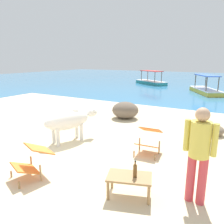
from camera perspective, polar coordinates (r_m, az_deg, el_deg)
sand_beach at (r=5.57m, az=-14.55°, el=-11.83°), size 18.00×14.00×0.04m
water_surface at (r=25.90m, az=21.91°, el=7.36°), size 60.00×36.00×0.03m
cow at (r=6.37m, az=-11.21°, el=-2.11°), size 0.96×1.71×0.97m
low_bench_table at (r=3.95m, az=4.54°, el=-17.01°), size 0.86×0.66×0.38m
bottle at (r=3.85m, az=6.03°, el=-14.89°), size 0.07×0.07×0.30m
deck_chair_near at (r=4.75m, az=-20.04°, el=-11.46°), size 0.77×0.91×0.68m
deck_chair_far at (r=5.63m, az=9.59°, el=-6.82°), size 0.59×0.81×0.68m
person_standing at (r=3.78m, az=21.78°, el=-8.93°), size 0.51×0.32×1.62m
shore_rock_large at (r=8.84m, az=3.48°, el=0.50°), size 1.24×1.16×0.67m
shore_rock_medium at (r=7.62m, az=25.46°, el=-4.33°), size 0.62×0.69×0.32m
boat_teal at (r=21.77m, az=10.09°, el=7.89°), size 3.71×2.97×1.29m
boat_yellow at (r=16.97m, az=23.16°, el=5.45°), size 2.75×3.78×1.29m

